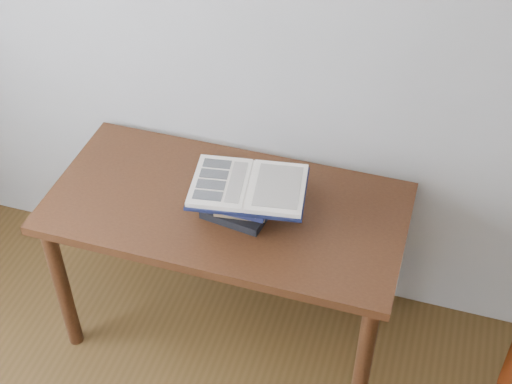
% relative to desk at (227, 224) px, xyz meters
% --- Properties ---
extents(desk, '(1.32, 0.66, 0.71)m').
position_rel_desk_xyz_m(desk, '(0.00, 0.00, 0.00)').
color(desk, '#442311').
rests_on(desk, ground).
extents(book_stack, '(0.25, 0.20, 0.15)m').
position_rel_desk_xyz_m(book_stack, '(0.06, -0.04, 0.18)').
color(book_stack, black).
rests_on(book_stack, desk).
extents(open_book, '(0.43, 0.33, 0.03)m').
position_rel_desk_xyz_m(open_book, '(0.11, -0.06, 0.27)').
color(open_book, black).
rests_on(open_book, book_stack).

